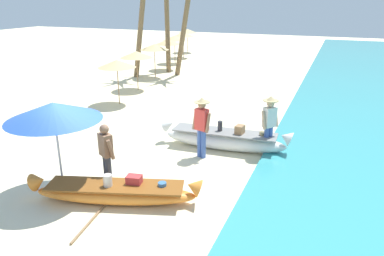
% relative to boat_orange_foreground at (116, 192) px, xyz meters
% --- Properties ---
extents(ground_plane, '(80.00, 80.00, 0.00)m').
position_rel_boat_orange_foreground_xyz_m(ground_plane, '(-0.81, 0.70, -0.25)').
color(ground_plane, beige).
extents(boat_orange_foreground, '(3.86, 1.76, 0.70)m').
position_rel_boat_orange_foreground_xyz_m(boat_orange_foreground, '(0.00, 0.00, 0.00)').
color(boat_orange_foreground, orange).
rests_on(boat_orange_foreground, ground).
extents(boat_white_midground, '(4.04, 0.92, 0.88)m').
position_rel_boat_orange_foreground_xyz_m(boat_white_midground, '(1.35, 3.86, 0.07)').
color(boat_white_midground, white).
rests_on(boat_white_midground, ground).
extents(person_vendor_hatted, '(0.59, 0.44, 1.78)m').
position_rel_boat_orange_foreground_xyz_m(person_vendor_hatted, '(0.92, 3.05, 0.78)').
color(person_vendor_hatted, '#3D5BA8').
rests_on(person_vendor_hatted, ground).
extents(person_tourist_customer, '(0.57, 0.44, 1.61)m').
position_rel_boat_orange_foreground_xyz_m(person_tourist_customer, '(-0.57, 0.54, 0.66)').
color(person_tourist_customer, '#333842').
rests_on(person_tourist_customer, ground).
extents(person_vendor_assistant, '(0.49, 0.56, 1.78)m').
position_rel_boat_orange_foreground_xyz_m(person_vendor_assistant, '(2.65, 3.91, 0.79)').
color(person_vendor_assistant, '#3D5BA8').
rests_on(person_vendor_assistant, ground).
extents(patio_umbrella_large, '(2.12, 2.12, 2.21)m').
position_rel_boat_orange_foreground_xyz_m(patio_umbrella_large, '(-1.42, -0.07, 1.75)').
color(patio_umbrella_large, '#B7B7BC').
rests_on(patio_umbrella_large, ground).
extents(parasol_row_0, '(1.60, 1.60, 1.91)m').
position_rel_boat_orange_foreground_xyz_m(parasol_row_0, '(-4.36, 6.99, 1.50)').
color(parasol_row_0, '#8E6B47').
rests_on(parasol_row_0, ground).
extents(parasol_row_1, '(1.60, 1.60, 1.91)m').
position_rel_boat_orange_foreground_xyz_m(parasol_row_1, '(-4.92, 9.59, 1.50)').
color(parasol_row_1, '#8E6B47').
rests_on(parasol_row_1, ground).
extents(parasol_row_2, '(1.60, 1.60, 1.91)m').
position_rel_boat_orange_foreground_xyz_m(parasol_row_2, '(-5.44, 12.49, 1.50)').
color(parasol_row_2, '#8E6B47').
rests_on(parasol_row_2, ground).
extents(parasol_row_3, '(1.60, 1.60, 1.91)m').
position_rel_boat_orange_foreground_xyz_m(parasol_row_3, '(-5.80, 15.04, 1.50)').
color(parasol_row_3, '#8E6B47').
rests_on(parasol_row_3, ground).
extents(parasol_row_4, '(1.60, 1.60, 1.91)m').
position_rel_boat_orange_foreground_xyz_m(parasol_row_4, '(-6.38, 17.31, 1.50)').
color(parasol_row_4, '#8E6B47').
rests_on(parasol_row_4, ground).
extents(parasol_row_5, '(1.60, 1.60, 1.91)m').
position_rel_boat_orange_foreground_xyz_m(parasol_row_5, '(-6.83, 19.86, 1.50)').
color(parasol_row_5, '#8E6B47').
rests_on(parasol_row_5, ground).
extents(parasol_row_6, '(1.60, 1.60, 1.91)m').
position_rel_boat_orange_foreground_xyz_m(parasol_row_6, '(-7.63, 22.61, 1.50)').
color(parasol_row_6, '#8E6B47').
rests_on(parasol_row_6, ground).
extents(paddle, '(0.44, 1.66, 0.05)m').
position_rel_boat_orange_foreground_xyz_m(paddle, '(-0.09, -0.61, -0.22)').
color(paddle, '#8E6B47').
rests_on(paddle, ground).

